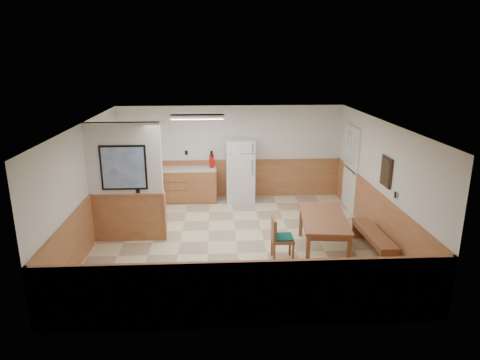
{
  "coord_description": "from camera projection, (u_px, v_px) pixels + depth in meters",
  "views": [
    {
      "loc": [
        -0.37,
        -8.29,
        3.76
      ],
      "look_at": [
        0.11,
        0.4,
        1.22
      ],
      "focal_mm": 32.0,
      "sensor_mm": 36.0,
      "label": 1
    }
  ],
  "objects": [
    {
      "name": "partition_wall",
      "position": [
        126.0,
        184.0,
        8.75
      ],
      "size": [
        1.5,
        0.2,
        2.5
      ],
      "color": "white",
      "rests_on": "ground"
    },
    {
      "name": "right_wall",
      "position": [
        381.0,
        182.0,
        8.83
      ],
      "size": [
        0.02,
        6.0,
        2.5
      ],
      "primitive_type": "cube",
      "color": "white",
      "rests_on": "ground"
    },
    {
      "name": "fire_extinguisher",
      "position": [
        212.0,
        160.0,
        11.29
      ],
      "size": [
        0.14,
        0.14,
        0.46
      ],
      "rotation": [
        0.0,
        0.0,
        -0.24
      ],
      "color": "red",
      "rests_on": "kitchen_counter"
    },
    {
      "name": "dining_chair",
      "position": [
        278.0,
        235.0,
        8.07
      ],
      "size": [
        0.57,
        0.41,
        0.85
      ],
      "rotation": [
        0.0,
        0.0,
        -0.0
      ],
      "color": "brown",
      "rests_on": "ground"
    },
    {
      "name": "exterior_door",
      "position": [
        351.0,
        168.0,
        10.7
      ],
      "size": [
        0.07,
        1.02,
        2.15
      ],
      "color": "white",
      "rests_on": "ground"
    },
    {
      "name": "dining_table",
      "position": [
        324.0,
        222.0,
        8.31
      ],
      "size": [
        1.03,
        1.78,
        0.75
      ],
      "rotation": [
        0.0,
        0.0,
        -0.11
      ],
      "color": "brown",
      "rests_on": "ground"
    },
    {
      "name": "wainscot_back",
      "position": [
        231.0,
        179.0,
        11.74
      ],
      "size": [
        6.0,
        0.04,
        1.0
      ],
      "primitive_type": "cube",
      "color": "#B67448",
      "rests_on": "ground"
    },
    {
      "name": "wall_painting",
      "position": [
        386.0,
        172.0,
        8.45
      ],
      "size": [
        0.04,
        0.5,
        0.6
      ],
      "color": "black",
      "rests_on": "right_wall"
    },
    {
      "name": "kitchen_window",
      "position": [
        152.0,
        142.0,
        11.33
      ],
      "size": [
        0.8,
        0.04,
        1.0
      ],
      "color": "white",
      "rests_on": "back_wall"
    },
    {
      "name": "back_wall",
      "position": [
        231.0,
        152.0,
        11.55
      ],
      "size": [
        6.0,
        0.02,
        2.5
      ],
      "primitive_type": "cube",
      "color": "white",
      "rests_on": "ground"
    },
    {
      "name": "refrigerator",
      "position": [
        240.0,
        170.0,
        11.32
      ],
      "size": [
        0.75,
        0.73,
        1.67
      ],
      "rotation": [
        0.0,
        0.0,
        0.02
      ],
      "color": "silver",
      "rests_on": "ground"
    },
    {
      "name": "wainscot_left",
      "position": [
        90.0,
        222.0,
        8.73
      ],
      "size": [
        0.04,
        6.0,
        1.0
      ],
      "primitive_type": "cube",
      "color": "#B67448",
      "rests_on": "ground"
    },
    {
      "name": "wainscot_right",
      "position": [
        377.0,
        216.0,
        9.04
      ],
      "size": [
        0.04,
        6.0,
        1.0
      ],
      "primitive_type": "cube",
      "color": "#B67448",
      "rests_on": "ground"
    },
    {
      "name": "fluorescent_fixture",
      "position": [
        197.0,
        117.0,
        9.54
      ],
      "size": [
        1.2,
        0.3,
        0.09
      ],
      "color": "white",
      "rests_on": "ceiling"
    },
    {
      "name": "left_wall",
      "position": [
        86.0,
        187.0,
        8.52
      ],
      "size": [
        0.02,
        6.0,
        2.5
      ],
      "primitive_type": "cube",
      "color": "white",
      "rests_on": "ground"
    },
    {
      "name": "dining_bench",
      "position": [
        373.0,
        237.0,
        8.38
      ],
      "size": [
        0.4,
        1.59,
        0.45
      ],
      "rotation": [
        0.0,
        0.0,
        0.03
      ],
      "color": "brown",
      "rests_on": "ground"
    },
    {
      "name": "ceiling",
      "position": [
        236.0,
        123.0,
        8.32
      ],
      "size": [
        6.0,
        6.0,
        0.02
      ],
      "primitive_type": "cube",
      "color": "white",
      "rests_on": "back_wall"
    },
    {
      "name": "soap_bottle",
      "position": [
        150.0,
        164.0,
        11.23
      ],
      "size": [
        0.09,
        0.09,
        0.23
      ],
      "primitive_type": "cylinder",
      "rotation": [
        0.0,
        0.0,
        0.32
      ],
      "color": "#178327",
      "rests_on": "kitchen_counter"
    },
    {
      "name": "ground",
      "position": [
        236.0,
        241.0,
        9.02
      ],
      "size": [
        6.0,
        6.0,
        0.0
      ],
      "primitive_type": "plane",
      "color": "beige",
      "rests_on": "ground"
    },
    {
      "name": "kitchen_counter",
      "position": [
        186.0,
        184.0,
        11.4
      ],
      "size": [
        2.2,
        0.61,
        1.0
      ],
      "color": "#915A33",
      "rests_on": "ground"
    }
  ]
}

